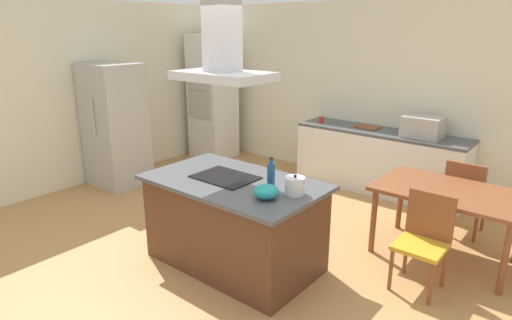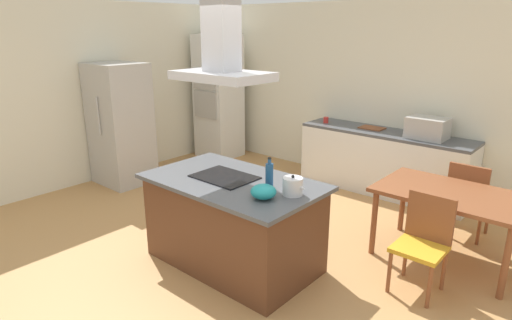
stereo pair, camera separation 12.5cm
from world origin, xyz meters
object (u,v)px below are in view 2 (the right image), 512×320
at_px(mixing_bowl, 263,192).
at_px(refrigerator, 120,124).
at_px(cooktop, 224,177).
at_px(countertop_microwave, 427,128).
at_px(wall_oven_stack, 218,97).
at_px(tea_kettle, 293,186).
at_px(coffee_mug_red, 326,120).
at_px(dining_table, 451,200).
at_px(olive_oil_bottle, 269,175).
at_px(chair_facing_back_wall, 468,196).
at_px(chair_facing_island, 424,237).
at_px(range_hood, 222,52).
at_px(cutting_board, 372,128).

distance_m(mixing_bowl, refrigerator, 3.60).
xyz_separation_m(cooktop, mixing_bowl, (0.64, -0.16, 0.06)).
relative_size(countertop_microwave, wall_oven_stack, 0.23).
bearing_deg(refrigerator, tea_kettle, -9.11).
xyz_separation_m(coffee_mug_red, dining_table, (2.32, -1.35, -0.28)).
xyz_separation_m(olive_oil_bottle, chair_facing_back_wall, (1.19, 2.08, -0.52)).
height_order(tea_kettle, chair_facing_island, tea_kettle).
height_order(wall_oven_stack, range_hood, range_hood).
bearing_deg(chair_facing_island, countertop_microwave, 110.91).
bearing_deg(coffee_mug_red, mixing_bowl, -67.34).
bearing_deg(range_hood, cooktop, 180.00).
relative_size(mixing_bowl, chair_facing_island, 0.25).
bearing_deg(range_hood, dining_table, 40.73).
distance_m(cooktop, coffee_mug_red, 2.89).
height_order(countertop_microwave, chair_facing_island, countertop_microwave).
distance_m(cooktop, olive_oil_bottle, 0.54).
relative_size(refrigerator, dining_table, 1.30).
xyz_separation_m(mixing_bowl, wall_oven_stack, (-3.43, 2.81, 0.14)).
distance_m(tea_kettle, dining_table, 1.71).
height_order(cooktop, dining_table, cooktop).
relative_size(mixing_bowl, coffee_mug_red, 2.52).
height_order(wall_oven_stack, chair_facing_back_wall, wall_oven_stack).
xyz_separation_m(cooktop, coffee_mug_red, (-0.61, 2.82, 0.04)).
height_order(mixing_bowl, dining_table, mixing_bowl).
relative_size(olive_oil_bottle, refrigerator, 0.16).
relative_size(wall_oven_stack, refrigerator, 1.21).
xyz_separation_m(cutting_board, chair_facing_island, (1.60, -2.12, -0.40)).
distance_m(dining_table, chair_facing_back_wall, 0.68).
distance_m(cutting_board, wall_oven_stack, 2.92).
height_order(wall_oven_stack, refrigerator, wall_oven_stack).
height_order(olive_oil_bottle, dining_table, olive_oil_bottle).
height_order(tea_kettle, coffee_mug_red, tea_kettle).
bearing_deg(range_hood, mixing_bowl, -14.38).
distance_m(dining_table, range_hood, 2.68).
bearing_deg(chair_facing_back_wall, wall_oven_stack, 173.59).
bearing_deg(dining_table, chair_facing_back_wall, 90.00).
bearing_deg(range_hood, refrigerator, 167.12).
bearing_deg(coffee_mug_red, range_hood, -77.86).
bearing_deg(mixing_bowl, wall_oven_stack, 140.65).
relative_size(tea_kettle, countertop_microwave, 0.46).
distance_m(cooktop, dining_table, 2.27).
relative_size(coffee_mug_red, refrigerator, 0.05).
relative_size(coffee_mug_red, chair_facing_back_wall, 0.10).
height_order(cooktop, chair_facing_island, cooktop).
relative_size(countertop_microwave, range_hood, 0.56).
bearing_deg(coffee_mug_red, dining_table, -30.14).
distance_m(wall_oven_stack, range_hood, 3.97).
height_order(olive_oil_bottle, chair_facing_back_wall, olive_oil_bottle).
xyz_separation_m(coffee_mug_red, chair_facing_back_wall, (2.32, -0.68, -0.44)).
relative_size(olive_oil_bottle, range_hood, 0.33).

